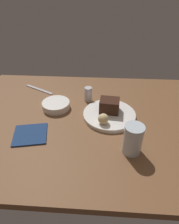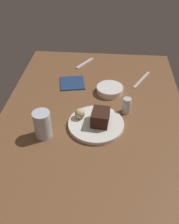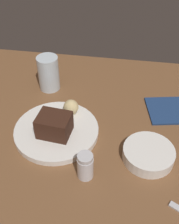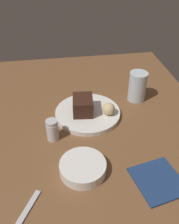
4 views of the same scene
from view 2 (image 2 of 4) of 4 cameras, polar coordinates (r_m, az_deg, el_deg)
The scene contains 10 objects.
dining_table at distance 117.19cm, azimuth 0.84°, elevation -0.62°, with size 120.00×84.00×3.00cm, color brown.
dessert_plate at distance 108.73cm, azimuth 1.47°, elevation -2.73°, with size 23.87×23.87×1.74cm, color white.
chocolate_cake_slice at distance 106.21cm, azimuth 2.46°, elevation -1.17°, with size 8.72×7.06×6.08cm, color #381E14.
bread_roll at distance 109.34cm, azimuth -2.18°, elevation -0.33°, with size 4.49×4.49×4.49cm, color #DBC184.
salt_shaker at distance 115.38cm, azimuth 8.34°, elevation 1.44°, with size 3.96×3.96×7.40cm.
water_glass at distance 102.75cm, azimuth -10.50°, elevation -2.76°, with size 6.99×6.99×11.75cm, color silver.
side_bowl at distance 128.53cm, azimuth 4.58°, elevation 5.02°, with size 13.28×13.28×3.26cm, color white.
dessert_spoon at distance 154.62cm, azimuth -1.05°, elevation 10.88°, with size 15.00×1.80×0.70cm, color silver.
butter_knife at distance 141.61cm, azimuth 11.63°, elevation 7.12°, with size 19.00×1.40×0.50cm, color silver.
folded_napkin at distance 136.08cm, azimuth -3.88°, elevation 6.50°, with size 13.19×12.54×0.60cm, color navy.
Camera 2 is at (90.04, 6.09, 76.25)cm, focal length 40.77 mm.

